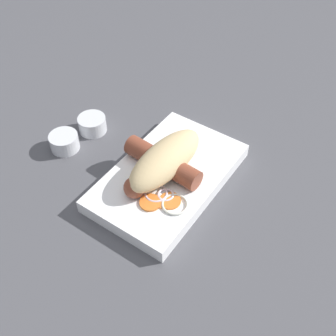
{
  "coord_description": "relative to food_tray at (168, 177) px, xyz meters",
  "views": [
    {
      "loc": [
        -0.4,
        -0.28,
        0.56
      ],
      "look_at": [
        0.0,
        0.0,
        0.04
      ],
      "focal_mm": 45.0,
      "sensor_mm": 36.0,
      "label": 1
    }
  ],
  "objects": [
    {
      "name": "ground_plane",
      "position": [
        0.0,
        0.0,
        -0.01
      ],
      "size": [
        3.0,
        3.0,
        0.0
      ],
      "primitive_type": "plane",
      "color": "#4C4C51"
    },
    {
      "name": "food_tray",
      "position": [
        0.0,
        0.0,
        0.0
      ],
      "size": [
        0.28,
        0.17,
        0.03
      ],
      "color": "white",
      "rests_on": "ground_plane"
    },
    {
      "name": "bread_roll",
      "position": [
        0.0,
        0.01,
        0.04
      ],
      "size": [
        0.17,
        0.08,
        0.05
      ],
      "color": "#DBBC84",
      "rests_on": "food_tray"
    },
    {
      "name": "sausage",
      "position": [
        -0.0,
        0.01,
        0.03
      ],
      "size": [
        0.18,
        0.15,
        0.04
      ],
      "color": "brown",
      "rests_on": "food_tray"
    },
    {
      "name": "pickled_veggies",
      "position": [
        -0.06,
        -0.03,
        0.02
      ],
      "size": [
        0.07,
        0.08,
        0.0
      ],
      "color": "orange",
      "rests_on": "food_tray"
    },
    {
      "name": "condiment_cup_near",
      "position": [
        0.03,
        0.2,
        0.0
      ],
      "size": [
        0.05,
        0.05,
        0.03
      ],
      "color": "silver",
      "rests_on": "ground_plane"
    },
    {
      "name": "condiment_cup_far",
      "position": [
        -0.04,
        0.21,
        0.0
      ],
      "size": [
        0.05,
        0.05,
        0.03
      ],
      "color": "silver",
      "rests_on": "ground_plane"
    }
  ]
}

